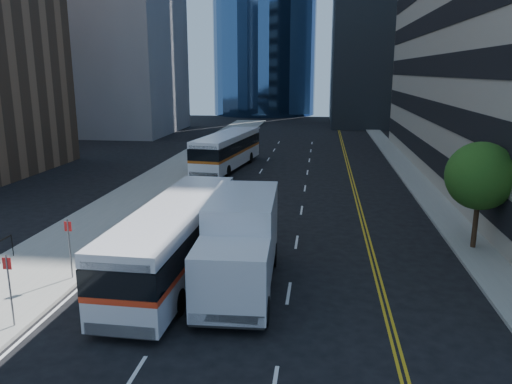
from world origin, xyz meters
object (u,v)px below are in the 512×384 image
Objects in this scene: street_tree at (480,176)px; bus_front at (176,237)px; box_truck at (240,243)px; bus_rear at (227,150)px.

bus_front is (-13.33, -4.74, -1.99)m from street_tree.
box_truck is at bearing -18.36° from bus_front.
bus_rear is 1.60× the size of box_truck.
street_tree reaches higher than box_truck.
street_tree is 0.43× the size of bus_front.
box_truck is (5.17, -24.74, 0.21)m from bus_rear.
bus_rear is 25.27m from box_truck.
box_truck reaches higher than bus_front.
bus_front is at bearing -76.72° from bus_rear.
street_tree is 24.63m from bus_rear.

